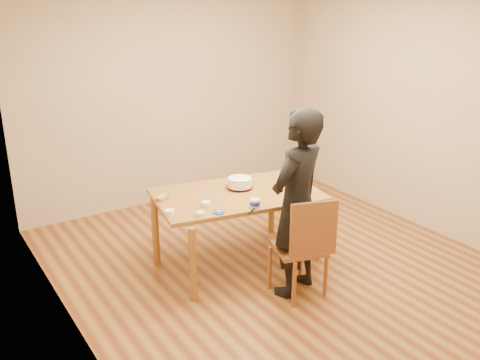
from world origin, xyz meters
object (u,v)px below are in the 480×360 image
dining_chair (298,247)px  cake_plate (240,187)px  cake (240,183)px  person (297,204)px  dining_table (237,195)px

dining_chair → cake_plate: cake_plate is taller
cake_plate → cake: size_ratio=1.07×
cake_plate → person: size_ratio=0.15×
cake → person: 0.84m
dining_table → dining_chair: 0.84m
cake_plate → dining_chair: bearing=-86.4°
cake → person: bearing=-86.2°
cake → person: size_ratio=0.14×
cake_plate → cake: bearing=0.0°
dining_chair → person: 0.41m
dining_chair → cake_plate: (-0.05, 0.88, 0.31)m
dining_chair → person: bearing=107.1°
dining_table → cake: cake is taller
person → dining_chair: bearing=71.8°
person → cake: bearing=-104.5°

